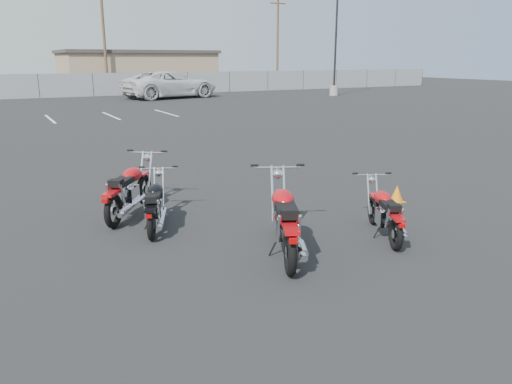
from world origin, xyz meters
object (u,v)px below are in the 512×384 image
motorcycle_front_red (130,190)px  white_van (170,77)px  motorcycle_rear_red (285,220)px  motorcycle_second_black (155,205)px  motorcycle_third_red (385,213)px

motorcycle_front_red → white_van: (10.41, 27.98, 1.10)m
motorcycle_front_red → white_van: bearing=69.6°
motorcycle_rear_red → white_van: bearing=74.1°
motorcycle_front_red → white_van: 29.87m
motorcycle_second_black → motorcycle_front_red: bearing=102.4°
white_van → motorcycle_rear_red: bearing=152.2°
motorcycle_front_red → motorcycle_second_black: 0.96m
motorcycle_front_red → motorcycle_rear_red: (1.57, -3.04, 0.04)m
motorcycle_third_red → motorcycle_rear_red: bearing=175.4°
motorcycle_second_black → motorcycle_rear_red: bearing=-57.0°
motorcycle_front_red → motorcycle_second_black: bearing=-77.6°
motorcycle_third_red → white_van: (6.96, 31.17, 1.18)m
motorcycle_front_red → motorcycle_second_black: size_ratio=1.08×
motorcycle_front_red → motorcycle_rear_red: bearing=-62.7°
motorcycle_front_red → motorcycle_third_red: bearing=-42.9°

